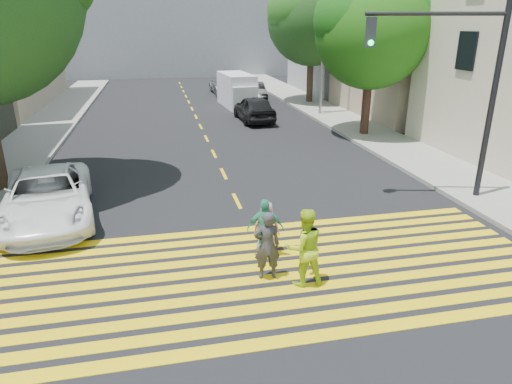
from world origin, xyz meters
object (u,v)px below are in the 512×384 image
object	(u,v)px
dark_car_near	(254,108)
white_van	(237,91)
pedestrian_child	(267,228)
silver_car	(224,85)
dark_car_parked	(255,91)
traffic_signal	(459,76)
tree_right_near	(374,25)
pedestrian_woman	(304,247)
white_sedan	(47,197)
tree_right_far	(313,14)
pedestrian_man	(267,246)
pedestrian_extra	(265,229)

from	to	relation	value
dark_car_near	white_van	size ratio (longest dim) A/B	0.91
pedestrian_child	silver_car	distance (m)	28.57
dark_car_parked	traffic_signal	xyz separation A→B (m)	(1.60, -22.28, 3.37)
pedestrian_child	white_van	distance (m)	22.12
tree_right_near	pedestrian_woman	world-z (taller)	tree_right_near
pedestrian_child	white_sedan	world-z (taller)	white_sedan
tree_right_far	traffic_signal	size ratio (longest dim) A/B	1.47
white_sedan	white_van	bearing A→B (deg)	56.13
pedestrian_man	dark_car_near	bearing A→B (deg)	-98.29
pedestrian_woman	pedestrian_extra	xyz separation A→B (m)	(-0.55, 1.40, -0.13)
pedestrian_woman	silver_car	size ratio (longest dim) A/B	0.36
pedestrian_man	pedestrian_child	distance (m)	1.26
silver_car	white_van	bearing A→B (deg)	87.88
pedestrian_child	dark_car_parked	size ratio (longest dim) A/B	0.35
tree_right_far	dark_car_near	world-z (taller)	tree_right_far
pedestrian_child	pedestrian_extra	bearing A→B (deg)	86.99
white_sedan	silver_car	size ratio (longest dim) A/B	1.05
dark_car_near	tree_right_near	bearing A→B (deg)	132.45
dark_car_parked	traffic_signal	distance (m)	22.59
tree_right_near	pedestrian_extra	distance (m)	15.13
tree_right_far	white_sedan	bearing A→B (deg)	-127.47
dark_car_near	silver_car	size ratio (longest dim) A/B	0.89
pedestrian_woman	tree_right_near	bearing A→B (deg)	-122.42
tree_right_near	white_sedan	xyz separation A→B (m)	(-13.93, -8.22, -4.74)
pedestrian_child	traffic_signal	bearing A→B (deg)	-142.11
pedestrian_man	pedestrian_extra	size ratio (longest dim) A/B	1.06
pedestrian_child	dark_car_near	xyz separation A→B (m)	(3.20, 16.57, 0.08)
silver_car	white_van	xyz separation A→B (m)	(-0.05, -6.49, 0.34)
pedestrian_extra	pedestrian_child	bearing A→B (deg)	-98.53
tree_right_far	pedestrian_extra	bearing A→B (deg)	-111.21
silver_car	tree_right_far	bearing A→B (deg)	129.95
tree_right_near	pedestrian_extra	size ratio (longest dim) A/B	5.24
dark_car_near	tree_right_far	bearing A→B (deg)	-135.83
dark_car_near	pedestrian_woman	bearing A→B (deg)	79.43
dark_car_parked	white_van	distance (m)	3.45
white_van	traffic_signal	world-z (taller)	traffic_signal
tree_right_far	white_sedan	xyz separation A→B (m)	(-14.47, -18.87, -5.41)
silver_car	tree_right_near	bearing A→B (deg)	104.66
pedestrian_woman	dark_car_parked	bearing A→B (deg)	-102.20
dark_car_parked	white_van	xyz separation A→B (m)	(-1.89, -2.86, 0.43)
pedestrian_man	pedestrian_woman	size ratio (longest dim) A/B	0.91
dark_car_parked	pedestrian_woman	bearing A→B (deg)	-96.76
tree_right_near	white_sedan	bearing A→B (deg)	-149.46
tree_right_near	pedestrian_extra	world-z (taller)	tree_right_near
pedestrian_child	dark_car_parked	xyz separation A→B (m)	(5.01, 24.76, -0.04)
traffic_signal	pedestrian_child	bearing A→B (deg)	-145.42
pedestrian_man	silver_car	world-z (taller)	pedestrian_man
pedestrian_extra	white_van	distance (m)	22.37
pedestrian_man	silver_car	bearing A→B (deg)	-93.89
dark_car_near	white_van	world-z (taller)	white_van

